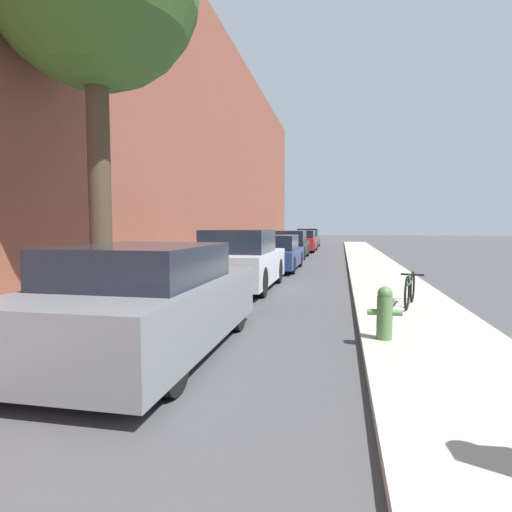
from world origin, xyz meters
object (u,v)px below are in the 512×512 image
object	(u,v)px
parked_car_silver	(240,261)
parked_car_red	(303,241)
bicycle	(410,289)
parked_car_teal	(308,238)
parked_car_grey	(148,301)
parked_car_navy	(276,253)
parked_car_black	(290,245)
fire_hydrant	(385,312)

from	to	relation	value
parked_car_silver	parked_car_red	xyz separation A→B (m)	(0.16, 16.44, -0.08)
bicycle	parked_car_teal	bearing A→B (deg)	113.65
parked_car_grey	parked_car_red	xyz separation A→B (m)	(0.03, 22.06, -0.02)
parked_car_navy	parked_car_teal	xyz separation A→B (m)	(-0.13, 17.31, 0.06)
parked_car_grey	parked_car_red	bearing A→B (deg)	89.92
parked_car_silver	parked_car_navy	xyz separation A→B (m)	(0.18, 4.89, -0.11)
parked_car_red	parked_car_teal	xyz separation A→B (m)	(-0.10, 5.77, 0.03)
parked_car_teal	parked_car_black	bearing A→B (deg)	-90.13
parked_car_red	fire_hydrant	world-z (taller)	parked_car_red
parked_car_red	parked_car_grey	bearing A→B (deg)	-90.08
parked_car_black	fire_hydrant	size ratio (longest dim) A/B	5.55
bicycle	parked_car_red	bearing A→B (deg)	116.03
fire_hydrant	parked_car_black	bearing A→B (deg)	101.39
parked_car_black	parked_car_grey	bearing A→B (deg)	-89.67
parked_car_red	parked_car_black	bearing A→B (deg)	-91.29
parked_car_grey	bicycle	bearing A→B (deg)	41.89
parked_car_navy	parked_car_teal	distance (m)	17.31
parked_car_silver	parked_car_navy	bearing A→B (deg)	87.86
parked_car_silver	bicycle	bearing A→B (deg)	-30.05
parked_car_silver	fire_hydrant	world-z (taller)	parked_car_silver
parked_car_silver	parked_car_red	bearing A→B (deg)	89.45
parked_car_grey	bicycle	xyz separation A→B (m)	(3.76, 3.37, -0.23)
parked_car_navy	parked_car_black	bearing A→B (deg)	91.48
parked_car_navy	parked_car_red	distance (m)	11.55
parked_car_teal	bicycle	distance (m)	24.75
parked_car_silver	fire_hydrant	xyz separation A→B (m)	(3.17, -4.80, -0.24)
parked_car_silver	parked_car_teal	distance (m)	22.20
fire_hydrant	parked_car_teal	bearing A→B (deg)	96.58
parked_car_navy	bicycle	size ratio (longest dim) A/B	2.86
parked_car_red	fire_hydrant	xyz separation A→B (m)	(3.02, -21.24, -0.16)
parked_car_silver	fire_hydrant	bearing A→B (deg)	-56.56
parked_car_navy	bicycle	xyz separation A→B (m)	(3.71, -7.14, -0.18)
parked_car_black	parked_car_silver	bearing A→B (deg)	-90.16
parked_car_red	fire_hydrant	size ratio (longest dim) A/B	6.44
parked_car_navy	bicycle	world-z (taller)	parked_car_navy
parked_car_grey	fire_hydrant	size ratio (longest dim) A/B	5.80
fire_hydrant	bicycle	world-z (taller)	fire_hydrant
parked_car_grey	parked_car_silver	world-z (taller)	parked_car_silver
parked_car_silver	parked_car_grey	bearing A→B (deg)	-88.72
parked_car_teal	bicycle	xyz separation A→B (m)	(3.83, -24.45, -0.24)
parked_car_black	parked_car_teal	bearing A→B (deg)	89.87
parked_car_grey	fire_hydrant	world-z (taller)	parked_car_grey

